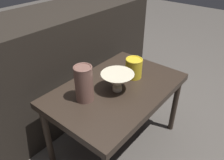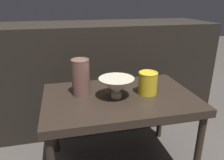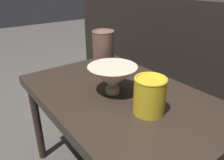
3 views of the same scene
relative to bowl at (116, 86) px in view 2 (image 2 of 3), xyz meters
The scene contains 5 objects.
table 0.11m from the bowl, 41.91° to the left, with size 0.79×0.52×0.46m.
couch_backdrop 0.62m from the bowl, 87.94° to the left, with size 1.66×0.50×0.77m.
bowl is the anchor object (origin of this frame).
vase_textured_left 0.19m from the bowl, 154.90° to the left, with size 0.09×0.09×0.19m.
vase_colorful_right 0.17m from the bowl, ahead, with size 0.10×0.10×0.12m.
Camera 2 is at (-0.28, -1.01, 0.94)m, focal length 35.00 mm.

